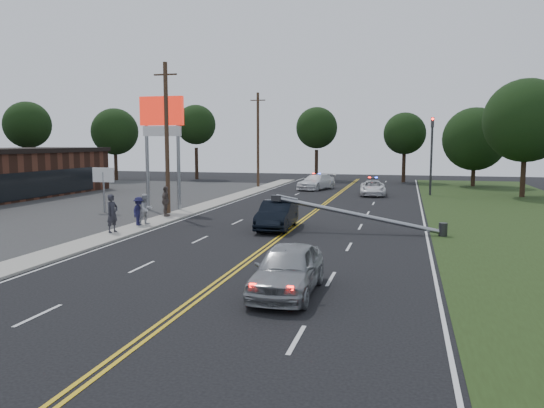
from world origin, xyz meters
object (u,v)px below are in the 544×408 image
(small_sign, at_px, (103,179))
(bystander_d, at_px, (166,201))
(bystander_a, at_px, (112,213))
(pylon_sign, at_px, (162,125))
(bystander_c, at_px, (139,211))
(waiting_sedan, at_px, (288,269))
(utility_pole_far, at_px, (258,140))
(utility_pole_mid, at_px, (167,138))
(emergency_a, at_px, (373,188))
(bystander_b, at_px, (146,209))
(emergency_b, at_px, (316,182))
(traffic_signal, at_px, (432,149))
(crashed_sedan, at_px, (277,215))
(fallen_streetlight, at_px, (367,216))

(small_sign, relative_size, bystander_d, 1.60)
(small_sign, height_order, bystander_a, small_sign)
(pylon_sign, bearing_deg, bystander_c, -74.88)
(pylon_sign, bearing_deg, small_sign, -150.26)
(pylon_sign, xyz_separation_m, waiting_sedan, (13.10, -18.10, -5.20))
(small_sign, distance_m, waiting_sedan, 23.18)
(utility_pole_far, xyz_separation_m, waiting_sedan, (11.80, -38.10, -4.29))
(utility_pole_mid, distance_m, emergency_a, 21.15)
(emergency_a, bearing_deg, pylon_sign, -137.77)
(small_sign, distance_m, bystander_a, 9.47)
(utility_pole_mid, distance_m, bystander_b, 6.40)
(emergency_b, xyz_separation_m, bystander_c, (-5.77, -26.45, 0.14))
(traffic_signal, distance_m, utility_pole_mid, 25.12)
(bystander_a, height_order, bystander_b, bystander_a)
(traffic_signal, xyz_separation_m, utility_pole_mid, (-17.50, -18.00, 0.88))
(small_sign, distance_m, bystander_c, 7.67)
(pylon_sign, xyz_separation_m, traffic_signal, (18.80, 16.00, -1.79))
(emergency_a, distance_m, emergency_b, 7.61)
(bystander_b, bearing_deg, traffic_signal, -10.17)
(crashed_sedan, height_order, emergency_b, emergency_b)
(crashed_sedan, xyz_separation_m, bystander_d, (-7.91, 2.38, 0.30))
(utility_pole_far, bearing_deg, bystander_b, -88.08)
(utility_pole_mid, height_order, bystander_d, utility_pole_mid)
(bystander_b, bearing_deg, crashed_sedan, -56.65)
(utility_pole_mid, height_order, bystander_a, utility_pole_mid)
(emergency_b, bearing_deg, bystander_b, -83.72)
(emergency_a, distance_m, bystander_d, 21.59)
(utility_pole_far, relative_size, waiting_sedan, 2.13)
(pylon_sign, distance_m, emergency_a, 20.69)
(pylon_sign, distance_m, traffic_signal, 24.75)
(utility_pole_mid, relative_size, bystander_b, 5.63)
(crashed_sedan, bearing_deg, small_sign, 161.25)
(traffic_signal, relative_size, emergency_b, 1.29)
(waiting_sedan, bearing_deg, small_sign, 135.62)
(traffic_signal, bearing_deg, fallen_streetlight, -100.59)
(utility_pole_mid, distance_m, utility_pole_far, 22.00)
(fallen_streetlight, distance_m, emergency_b, 26.18)
(pylon_sign, height_order, utility_pole_mid, utility_pole_mid)
(pylon_sign, height_order, bystander_d, pylon_sign)
(crashed_sedan, xyz_separation_m, emergency_a, (3.97, 20.40, -0.12))
(small_sign, relative_size, bystander_b, 1.75)
(bystander_a, bearing_deg, emergency_b, -0.15)
(pylon_sign, relative_size, bystander_d, 4.13)
(emergency_a, bearing_deg, bystander_d, -127.87)
(utility_pole_far, height_order, emergency_a, utility_pole_far)
(waiting_sedan, distance_m, bystander_c, 15.58)
(emergency_b, distance_m, bystander_a, 29.59)
(utility_pole_far, bearing_deg, fallen_streetlight, -62.76)
(small_sign, bearing_deg, emergency_a, 43.87)
(pylon_sign, height_order, crashed_sedan, pylon_sign)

